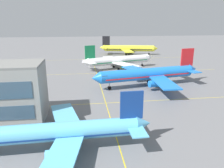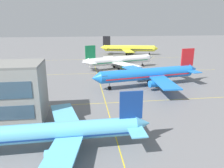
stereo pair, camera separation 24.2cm
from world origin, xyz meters
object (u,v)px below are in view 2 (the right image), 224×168
airliner_front_gate (60,132)px  airliner_third_row (119,60)px  airliner_second_row (149,74)px  airliner_far_left_stand (129,48)px

airliner_front_gate → airliner_third_row: (21.40, 65.29, 0.47)m
airliner_second_row → airliner_third_row: size_ratio=1.09×
airliner_front_gate → airliner_far_left_stand: size_ratio=0.84×
airliner_third_row → airliner_far_left_stand: bearing=72.1°
airliner_front_gate → airliner_third_row: bearing=71.9°
airliner_front_gate → airliner_far_left_stand: 114.05m
airliner_front_gate → airliner_far_left_stand: (35.32, 108.44, 0.66)m
airliner_second_row → airliner_third_row: airliner_second_row is taller
airliner_front_gate → airliner_second_row: (26.95, 35.77, 0.77)m
airliner_front_gate → airliner_third_row: 68.71m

